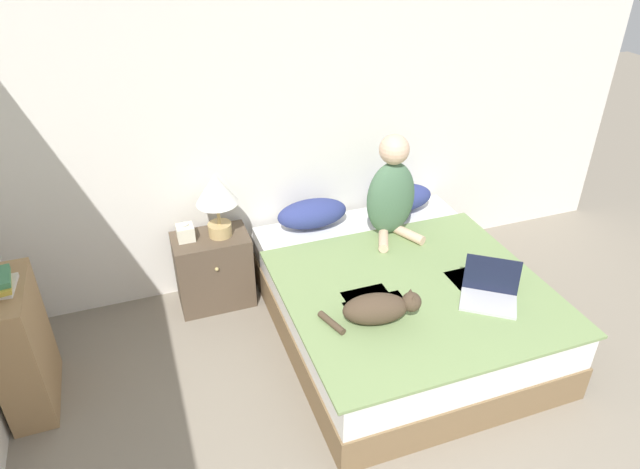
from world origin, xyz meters
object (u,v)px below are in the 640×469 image
Objects in this scene: nightstand at (214,270)px; table_lamp at (216,194)px; tissue_box at (185,232)px; bookshelf at (22,347)px; pillow_far at (399,198)px; bed at (400,304)px; person_sitting at (392,192)px; cat_tabby at (379,308)px; pillow_near at (312,214)px; laptop_open at (489,293)px.

nightstand is 0.63m from table_lamp.
nightstand is at bearing -8.64° from tissue_box.
pillow_far is at bearing 12.43° from bookshelf.
bed is 2.28× the size of bookshelf.
cat_tabby is at bearing -119.09° from person_sitting.
person_sitting reaches higher than pillow_near.
cat_tabby is 0.74m from laptop_open.
bookshelf is (-2.02, 0.58, -0.18)m from cat_tabby.
pillow_near is at bearing 180.00° from pillow_far.
pillow_far is at bearing -0.33° from tissue_box.
laptop_open reaches higher than tissue_box.
pillow_far is 0.93× the size of cat_tabby.
pillow_near is 0.73m from pillow_far.
nightstand is (-1.53, 1.22, -0.27)m from laptop_open.
table_lamp is (-1.07, 0.79, 0.66)m from bed.
bookshelf is (-1.07, -0.62, -0.21)m from tissue_box.
nightstand is 1.37m from bookshelf.
person_sitting is 1.76× the size of laptop_open.
pillow_near is 0.63m from person_sitting.
pillow_far reaches higher than nightstand.
table_lamp is at bearing 143.57° from bed.
laptop_open is at bearing -40.05° from table_lamp.
table_lamp is (-0.71, -0.01, 0.30)m from pillow_near.
bed is 3.56× the size of pillow_far.
person_sitting reaches higher than cat_tabby.
cat_tabby is at bearing -89.74° from pillow_near.
bookshelf reaches higher than bed.
pillow_far is at bearing 126.73° from laptop_open.
bed is 1.40m from nightstand.
cat_tabby is (-0.36, -0.39, 0.35)m from bed.
person_sitting is (0.14, 0.51, 0.60)m from bed.
pillow_near and tissue_box have the same top height.
laptop_open reaches higher than pillow_near.
bookshelf is at bearing -154.40° from nightstand.
bookshelf reaches higher than tissue_box.
bed is 3.56× the size of pillow_near.
nightstand is at bearing 135.35° from cat_tabby.
table_lamp reaches higher than tissue_box.
bookshelf is (-1.23, -0.59, 0.13)m from nightstand.
bookshelf is at bearing 175.35° from cat_tabby.
tissue_box is at bearing 171.36° from nightstand.
pillow_near is 1.23× the size of laptop_open.
person_sitting is 1.34× the size of nightstand.
bed is 13.78× the size of tissue_box.
bookshelf is at bearing -172.93° from person_sitting.
table_lamp is (-1.45, 1.22, 0.35)m from laptop_open.
person_sitting is at bearing 72.36° from cat_tabby.
laptop_open is at bearing -58.82° from pillow_near.
nightstand is at bearing 167.81° from person_sitting.
table_lamp reaches higher than laptop_open.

